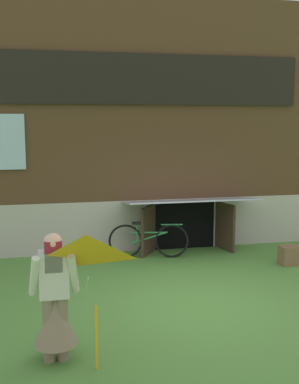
% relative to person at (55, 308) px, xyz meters
% --- Properties ---
extents(ground_plane, '(60.00, 60.00, 0.00)m').
position_rel_person_xyz_m(ground_plane, '(2.17, 1.48, -0.65)').
color(ground_plane, '#4C7F33').
extents(log_house, '(8.52, 5.98, 5.37)m').
position_rel_person_xyz_m(log_house, '(2.17, 6.91, 2.04)').
color(log_house, '#ADA393').
rests_on(log_house, ground_plane).
extents(person, '(0.61, 0.52, 1.55)m').
position_rel_person_xyz_m(person, '(0.00, 0.00, 0.00)').
color(person, '#7F6B51').
rests_on(person, ground_plane).
extents(kite, '(0.92, 0.99, 1.52)m').
position_rel_person_xyz_m(kite, '(0.34, -0.56, 0.59)').
color(kite, orange).
rests_on(kite, ground_plane).
extents(bicycle_green, '(1.63, 0.36, 0.75)m').
position_rel_person_xyz_m(bicycle_green, '(1.94, 3.91, -0.28)').
color(bicycle_green, black).
rests_on(bicycle_green, ground_plane).
extents(wooden_crate, '(0.36, 0.31, 0.37)m').
position_rel_person_xyz_m(wooden_crate, '(4.55, 2.88, -0.47)').
color(wooden_crate, brown).
rests_on(wooden_crate, ground_plane).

